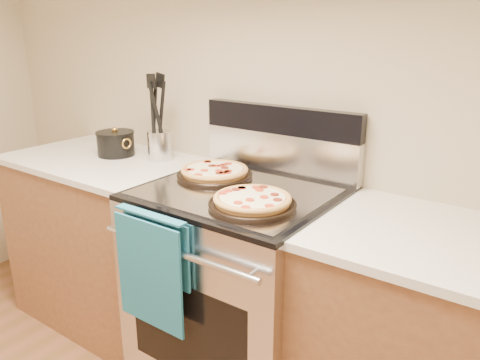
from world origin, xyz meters
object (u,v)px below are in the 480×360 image
Objects in this scene: pepperoni_pizza_back at (215,172)px; pepperoni_pizza_front at (252,201)px; saucepan at (116,144)px; utensil_crock at (160,145)px; range_body at (239,293)px.

pepperoni_pizza_back reaches higher than pepperoni_pizza_front.
saucepan reaches higher than pepperoni_pizza_back.
pepperoni_pizza_front is 1.67× the size of saucepan.
utensil_crock is at bearing 166.11° from pepperoni_pizza_back.
saucepan is at bearing 172.85° from range_body.
pepperoni_pizza_back is at bearing -3.22° from saucepan.
saucepan is at bearing 176.78° from pepperoni_pizza_back.
pepperoni_pizza_front is (0.15, -0.13, 0.50)m from range_body.
utensil_crock is at bearing 163.90° from range_body.
range_body is at bearing -7.15° from saucepan.
pepperoni_pizza_back is 2.20× the size of utensil_crock.
saucepan is (-1.02, 0.24, 0.02)m from pepperoni_pizza_front.
range_body is 6.13× the size of utensil_crock.
saucepan is (-0.87, 0.11, 0.52)m from range_body.
range_body is 0.84m from utensil_crock.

